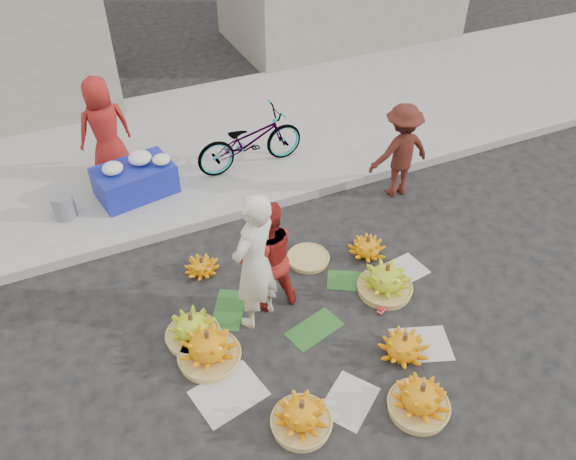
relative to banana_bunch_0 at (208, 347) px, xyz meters
name	(u,v)px	position (x,y,z in m)	size (l,w,h in m)	color
ground	(314,315)	(1.34, 0.10, -0.20)	(80.00, 80.00, 0.00)	black
curb	(247,208)	(1.34, 2.30, -0.12)	(40.00, 0.25, 0.15)	#989690
sidewalk	(202,141)	(1.34, 4.40, -0.14)	(40.00, 4.00, 0.12)	#989690
newspaper_scatter	(347,365)	(1.34, -0.70, -0.20)	(3.20, 1.80, 0.00)	beige
banana_leaves	(300,306)	(1.24, 0.30, -0.20)	(2.00, 1.00, 0.00)	#1D551C
banana_bunch_0	(208,347)	(0.00, 0.00, 0.00)	(0.72, 0.72, 0.46)	tan
banana_bunch_1	(302,416)	(0.57, -1.15, -0.02)	(0.62, 0.62, 0.42)	tan
banana_bunch_2	(420,399)	(1.72, -1.48, -0.02)	(0.64, 0.64, 0.43)	tan
banana_bunch_3	(404,346)	(1.97, -0.83, -0.05)	(0.64, 0.64, 0.34)	orange
banana_bunch_4	(386,280)	(2.31, 0.08, 0.00)	(0.74, 0.74, 0.46)	tan
banana_bunch_5	(367,247)	(2.46, 0.77, -0.07)	(0.55, 0.55, 0.31)	orange
banana_bunch_6	(192,328)	(-0.08, 0.35, -0.02)	(0.60, 0.60, 0.42)	tan
banana_bunch_7	(202,266)	(0.35, 1.35, -0.09)	(0.49, 0.49, 0.26)	orange
basket_spare	(308,259)	(1.69, 0.98, -0.17)	(0.54, 0.54, 0.06)	tan
incense_stack	(383,308)	(2.12, -0.18, -0.16)	(0.19, 0.06, 0.08)	red
vendor_cream	(255,263)	(0.71, 0.34, 0.69)	(0.65, 0.43, 1.78)	beige
vendor_red	(267,257)	(0.92, 0.53, 0.53)	(0.71, 0.56, 1.47)	#AA221A
man_striped	(401,151)	(3.57, 1.81, 0.53)	(0.95, 0.55, 1.47)	maroon
flower_table	(135,178)	(-0.03, 3.25, 0.18)	(1.21, 0.88, 0.64)	navy
grey_bucket	(64,206)	(-1.08, 3.13, 0.10)	(0.31, 0.31, 0.36)	slate
flower_vendor	(105,129)	(-0.24, 3.90, 0.72)	(0.78, 0.51, 1.59)	#AA221A
bicycle	(250,140)	(1.79, 3.25, 0.38)	(1.74, 0.61, 0.91)	gray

